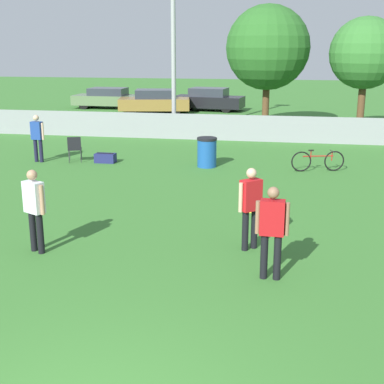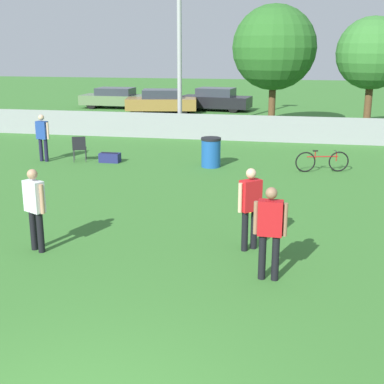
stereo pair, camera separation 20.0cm
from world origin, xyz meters
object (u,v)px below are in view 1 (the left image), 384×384
bicycle_sideline (318,161)px  parked_car_tan (154,102)px  folding_chair_sideline (75,147)px  tree_far_right (365,53)px  player_defender_red (251,203)px  parked_car_olive (108,98)px  spectator_in_blue (37,135)px  trash_bin (207,152)px  frisbee_disc (252,211)px  parked_car_dark (209,99)px  player_thrower_red (272,227)px  gear_bag_sideline (105,158)px  tree_near_pole (268,48)px  player_receiver_white (34,205)px

bicycle_sideline → parked_car_tan: (-8.89, 13.93, 0.33)m
folding_chair_sideline → parked_car_tan: (-0.67, 13.98, 0.16)m
tree_far_right → player_defender_red: size_ratio=3.10×
folding_chair_sideline → parked_car_tan: bearing=-106.7°
player_defender_red → parked_car_olive: bearing=72.2°
spectator_in_blue → trash_bin: (5.86, 0.28, -0.44)m
tree_far_right → frisbee_disc: tree_far_right is taller
tree_far_right → parked_car_dark: 11.73m
player_thrower_red → parked_car_dark: player_thrower_red is taller
tree_far_right → bicycle_sideline: (-2.17, -7.67, -3.22)m
bicycle_sideline → parked_car_dark: bearing=95.8°
tree_far_right → bicycle_sideline: bearing=-105.8°
spectator_in_blue → parked_car_dark: (3.58, 15.94, -0.26)m
tree_far_right → trash_bin: 10.06m
bicycle_sideline → gear_bag_sideline: bearing=164.8°
tree_far_right → trash_bin: tree_far_right is taller
folding_chair_sideline → gear_bag_sideline: bearing=166.3°
folding_chair_sideline → spectator_in_blue: bearing=-10.3°
tree_far_right → player_thrower_red: tree_far_right is taller
tree_near_pole → gear_bag_sideline: 10.28m
player_thrower_red → trash_bin: bearing=107.6°
player_defender_red → player_receiver_white: size_ratio=1.00×
player_defender_red → frisbee_disc: player_defender_red is taller
trash_bin → parked_car_dark: size_ratio=0.22×
tree_near_pole → player_defender_red: 15.68m
spectator_in_blue → parked_car_tan: spectator_in_blue is taller
folding_chair_sideline → gear_bag_sideline: (1.06, 0.11, -0.36)m
folding_chair_sideline → parked_car_olive: (-4.17, 15.82, 0.13)m
gear_bag_sideline → tree_far_right: bearing=39.2°
gear_bag_sideline → parked_car_olive: (-5.23, 15.71, 0.49)m
bicycle_sideline → folding_chair_sideline: bearing=165.6°
trash_bin → gear_bag_sideline: size_ratio=1.40×
bicycle_sideline → gear_bag_sideline: (-7.16, 0.06, -0.18)m
bicycle_sideline → player_thrower_red: bearing=-112.7°
spectator_in_blue → folding_chair_sideline: size_ratio=1.82×
folding_chair_sideline → gear_bag_sideline: 1.12m
bicycle_sideline → tree_near_pole: bearing=89.4°
tree_near_pole → parked_car_tan: tree_near_pole is taller
gear_bag_sideline → trash_bin: bearing=-0.5°
bicycle_sideline → player_receiver_white: bearing=-140.1°
player_receiver_white → gear_bag_sideline: bearing=126.9°
tree_far_right → parked_car_tan: (-11.05, 6.26, -2.89)m
tree_near_pole → spectator_in_blue: (-7.39, -8.47, -2.87)m
folding_chair_sideline → parked_car_tan: size_ratio=0.20×
tree_near_pole → player_receiver_white: 16.95m
player_defender_red → bicycle_sideline: bearing=34.3°
parked_car_olive → parked_car_dark: parked_car_dark is taller
player_thrower_red → folding_chair_sideline: 11.03m
folding_chair_sideline → trash_bin: 4.61m
bicycle_sideline → trash_bin: trash_bin is taller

